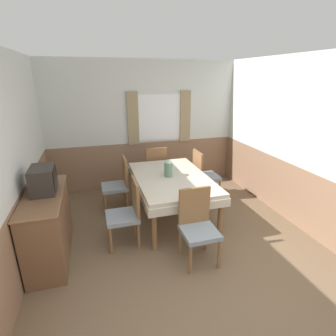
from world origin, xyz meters
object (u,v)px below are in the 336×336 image
at_px(dining_table, 171,182).
at_px(chair_right_far, 203,173).
at_px(chair_left_far, 119,183).
at_px(tv, 43,180).
at_px(sideboard, 48,225).
at_px(chair_left_near, 127,211).
at_px(chair_head_window, 155,168).
at_px(chair_head_near, 198,224).
at_px(vase, 168,169).

distance_m(dining_table, chair_right_far, 0.98).
distance_m(chair_left_far, tv, 1.53).
bearing_deg(sideboard, dining_table, 16.23).
bearing_deg(chair_left_near, sideboard, 89.66).
xyz_separation_m(chair_head_window, chair_head_near, (0.00, -2.25, 0.00)).
distance_m(dining_table, chair_left_near, 0.98).
distance_m(chair_left_near, tv, 1.15).
distance_m(chair_head_near, chair_right_far, 1.85).
bearing_deg(chair_left_far, vase, -124.03).
bearing_deg(chair_head_near, dining_table, -90.00).
relative_size(dining_table, tv, 4.31).
height_order(chair_left_near, tv, tv).
height_order(dining_table, chair_left_near, chair_left_near).
distance_m(chair_right_far, sideboard, 2.85).
distance_m(chair_left_near, chair_right_far, 1.95).
bearing_deg(sideboard, chair_right_far, 22.10).
height_order(chair_left_near, vase, vase).
xyz_separation_m(chair_head_window, chair_left_near, (-0.81, -1.66, 0.00)).
bearing_deg(vase, chair_left_far, 145.97).
relative_size(chair_left_near, vase, 4.06).
bearing_deg(vase, tv, -164.42).
bearing_deg(tv, sideboard, -105.83).
bearing_deg(chair_right_far, vase, -59.01).
bearing_deg(dining_table, chair_left_near, -146.35).
distance_m(chair_head_near, tv, 2.01).
bearing_deg(chair_left_near, tv, 85.94).
bearing_deg(chair_head_window, tv, -138.70).
xyz_separation_m(chair_head_near, vase, (-0.05, 1.15, 0.35)).
relative_size(chair_head_near, chair_right_far, 1.00).
height_order(chair_head_window, sideboard, chair_head_window).
xyz_separation_m(chair_left_near, vase, (0.76, 0.56, 0.35)).
height_order(tv, vase, tv).
bearing_deg(chair_left_far, sideboard, 136.39).
bearing_deg(chair_left_near, chair_right_far, -56.35).
bearing_deg(vase, chair_head_near, -87.64).
height_order(chair_head_window, vase, vase).
bearing_deg(dining_table, vase, 152.86).
bearing_deg(chair_head_near, tv, -19.91).
bearing_deg(dining_table, chair_right_far, 33.65).
relative_size(chair_head_near, tv, 2.28).
bearing_deg(tv, chair_head_near, -19.91).
bearing_deg(chair_head_window, vase, -92.46).
height_order(dining_table, vase, vase).
distance_m(chair_left_far, chair_right_far, 1.62).
distance_m(chair_left_far, chair_left_near, 1.08).
distance_m(chair_head_window, chair_left_near, 1.85).
distance_m(sideboard, tv, 0.61).
distance_m(chair_head_near, sideboard, 1.92).
bearing_deg(chair_head_window, chair_right_far, -35.86).
bearing_deg(tv, chair_head_window, 41.30).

